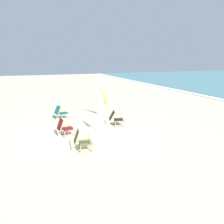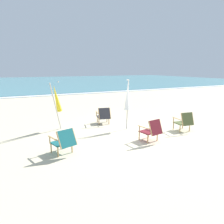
{
  "view_description": "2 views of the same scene",
  "coord_description": "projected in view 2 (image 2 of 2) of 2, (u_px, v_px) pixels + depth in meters",
  "views": [
    {
      "loc": [
        9.61,
        -2.48,
        3.43
      ],
      "look_at": [
        -0.47,
        1.32,
        0.79
      ],
      "focal_mm": 35.0,
      "sensor_mm": 36.0,
      "label": 1
    },
    {
      "loc": [
        -4.08,
        -6.58,
        2.53
      ],
      "look_at": [
        -0.34,
        1.25,
        0.62
      ],
      "focal_mm": 32.0,
      "sensor_mm": 36.0,
      "label": 2
    }
  ],
  "objects": [
    {
      "name": "ground_plane",
      "position": [
        133.0,
        132.0,
        8.06
      ],
      "size": [
        80.0,
        80.0,
        0.0
      ],
      "primitive_type": "plane",
      "color": "beige"
    },
    {
      "name": "sea",
      "position": [
        40.0,
        82.0,
        37.27
      ],
      "size": [
        80.0,
        40.0,
        0.1
      ],
      "primitive_type": "cube",
      "color": "teal",
      "rests_on": "ground"
    },
    {
      "name": "umbrella_furled_yellow",
      "position": [
        57.0,
        99.0,
        8.02
      ],
      "size": [
        0.58,
        0.68,
        2.03
      ],
      "color": "#B7B2A8",
      "rests_on": "ground"
    },
    {
      "name": "beach_chair_front_left",
      "position": [
        64.0,
        141.0,
        5.91
      ],
      "size": [
        0.77,
        0.87,
        0.79
      ],
      "color": "#196066",
      "rests_on": "ground"
    },
    {
      "name": "umbrella_furled_white",
      "position": [
        127.0,
        97.0,
        8.25
      ],
      "size": [
        0.43,
        0.46,
        2.1
      ],
      "color": "#B7B2A8",
      "rests_on": "ground"
    },
    {
      "name": "beach_chair_back_left",
      "position": [
        104.0,
        115.0,
        9.11
      ],
      "size": [
        0.71,
        0.85,
        0.79
      ],
      "color": "#28282D",
      "rests_on": "ground"
    },
    {
      "name": "beach_chair_mid_center",
      "position": [
        184.0,
        121.0,
        8.04
      ],
      "size": [
        0.65,
        0.73,
        0.82
      ],
      "color": "#515B33",
      "rests_on": "ground"
    },
    {
      "name": "surf_band",
      "position": [
        64.0,
        94.0,
        19.39
      ],
      "size": [
        80.0,
        1.1,
        0.06
      ],
      "primitive_type": "cube",
      "color": "white",
      "rests_on": "ground"
    },
    {
      "name": "beach_chair_far_center",
      "position": [
        152.0,
        130.0,
        6.94
      ],
      "size": [
        0.68,
        0.77,
        0.81
      ],
      "color": "maroon",
      "rests_on": "ground"
    }
  ]
}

